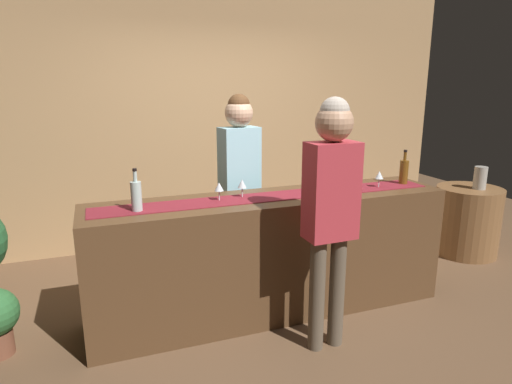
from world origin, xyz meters
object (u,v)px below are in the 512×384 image
wine_bottle_green (350,178)px  wine_glass_mid_counter (379,175)px  wine_glass_far_end (219,187)px  bartender (239,169)px  customer_sipping (331,198)px  vase_on_side_table (480,178)px  wine_bottle_amber (404,171)px  round_side_table (467,221)px  wine_glass_near_customer (242,184)px  wine_bottle_clear (136,196)px

wine_bottle_green → wine_glass_mid_counter: bearing=3.6°
wine_bottle_green → wine_glass_far_end: bearing=176.3°
wine_bottle_green → bartender: size_ratio=0.17×
customer_sipping → vase_on_side_table: size_ratio=7.31×
wine_bottle_amber → wine_glass_far_end: bearing=179.5°
bartender → round_side_table: bearing=167.6°
wine_glass_near_customer → round_side_table: bearing=7.8°
bartender → round_side_table: (2.56, -0.15, -0.72)m
wine_glass_far_end → wine_glass_mid_counter: bearing=-2.1°
customer_sipping → vase_on_side_table: 2.55m
bartender → wine_glass_mid_counter: bearing=140.6°
wine_bottle_green → bartender: bartender is taller
wine_bottle_clear → wine_glass_far_end: bearing=6.5°
wine_bottle_clear → wine_bottle_green: bearing=-0.1°
customer_sipping → wine_bottle_amber: bearing=28.3°
customer_sipping → wine_bottle_clear: bearing=153.3°
wine_bottle_clear → bartender: 1.14m
wine_bottle_amber → wine_bottle_green: 0.58m
wine_bottle_clear → wine_glass_mid_counter: size_ratio=2.10×
wine_bottle_green → vase_on_side_table: (1.86, 0.41, -0.22)m
wine_bottle_clear → bartender: bartender is taller
wine_glass_near_customer → bartender: 0.54m
bartender → round_side_table: bartender is taller
wine_glass_near_customer → customer_sipping: customer_sipping is taller
wine_glass_near_customer → wine_glass_far_end: same height
wine_glass_mid_counter → round_side_table: 1.74m
bartender → customer_sipping: size_ratio=0.99×
customer_sipping → round_side_table: size_ratio=2.37×
bartender → vase_on_side_table: bearing=166.1°
wine_bottle_clear → bartender: bearing=33.4°
wine_glass_near_customer → bartender: size_ratio=0.08×
wine_glass_far_end → customer_sipping: (0.59, -0.63, 0.02)m
wine_glass_mid_counter → wine_glass_far_end: 1.38m
customer_sipping → bartender: bearing=100.2°
bartender → vase_on_side_table: size_ratio=7.27×
wine_glass_near_customer → wine_glass_far_end: 0.20m
round_side_table → vase_on_side_table: vase_on_side_table is taller
vase_on_side_table → customer_sipping: bearing=-157.6°
wine_bottle_green → bartender: 0.97m
wine_glass_near_customer → wine_glass_mid_counter: (1.19, -0.09, 0.00)m
wine_glass_near_customer → wine_glass_far_end: size_ratio=1.00×
wine_glass_mid_counter → customer_sipping: customer_sipping is taller
wine_bottle_amber → wine_glass_near_customer: wine_bottle_amber is taller
customer_sipping → round_side_table: bearing=22.6°
wine_bottle_green → vase_on_side_table: bearing=12.4°
wine_glass_far_end → wine_glass_near_customer: bearing=10.3°
wine_bottle_amber → wine_bottle_clear: same height
wine_bottle_green → wine_glass_far_end: size_ratio=2.10×
bartender → customer_sipping: customer_sipping is taller
wine_bottle_amber → wine_glass_far_end: size_ratio=2.10×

